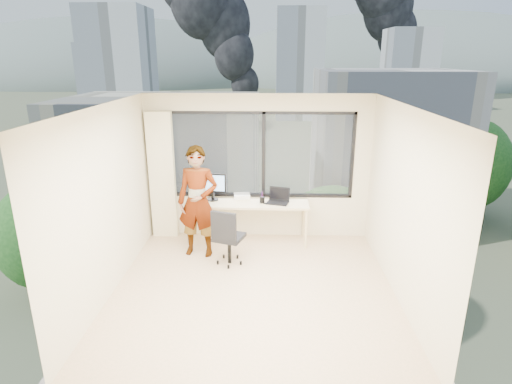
{
  "coord_description": "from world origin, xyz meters",
  "views": [
    {
      "loc": [
        0.23,
        -5.32,
        3.19
      ],
      "look_at": [
        0.0,
        1.0,
        1.15
      ],
      "focal_mm": 29.47,
      "sensor_mm": 36.0,
      "label": 1
    }
  ],
  "objects_px": {
    "desk": "(257,222)",
    "chair": "(229,235)",
    "handbag": "(282,194)",
    "monitor": "(212,187)",
    "game_console": "(242,196)",
    "laptop": "(278,197)",
    "person": "(198,202)"
  },
  "relations": [
    {
      "from": "desk",
      "to": "chair",
      "type": "distance_m",
      "value": 0.96
    },
    {
      "from": "desk",
      "to": "chair",
      "type": "relative_size",
      "value": 1.87
    },
    {
      "from": "chair",
      "to": "handbag",
      "type": "distance_m",
      "value": 1.41
    },
    {
      "from": "desk",
      "to": "monitor",
      "type": "distance_m",
      "value": 1.02
    },
    {
      "from": "handbag",
      "to": "game_console",
      "type": "bearing_deg",
      "value": 164.04
    },
    {
      "from": "monitor",
      "to": "game_console",
      "type": "distance_m",
      "value": 0.57
    },
    {
      "from": "desk",
      "to": "laptop",
      "type": "height_order",
      "value": "laptop"
    },
    {
      "from": "game_console",
      "to": "laptop",
      "type": "relative_size",
      "value": 0.73
    },
    {
      "from": "person",
      "to": "handbag",
      "type": "relative_size",
      "value": 7.56
    },
    {
      "from": "desk",
      "to": "laptop",
      "type": "xyz_separation_m",
      "value": [
        0.36,
        -0.04,
        0.49
      ]
    },
    {
      "from": "person",
      "to": "monitor",
      "type": "xyz_separation_m",
      "value": [
        0.16,
        0.62,
        0.07
      ]
    },
    {
      "from": "handbag",
      "to": "person",
      "type": "bearing_deg",
      "value": -164.77
    },
    {
      "from": "desk",
      "to": "chair",
      "type": "bearing_deg",
      "value": -116.19
    },
    {
      "from": "handbag",
      "to": "chair",
      "type": "bearing_deg",
      "value": -141.56
    },
    {
      "from": "chair",
      "to": "monitor",
      "type": "xyz_separation_m",
      "value": [
        -0.38,
        0.95,
        0.52
      ]
    },
    {
      "from": "person",
      "to": "game_console",
      "type": "distance_m",
      "value": 1.03
    },
    {
      "from": "chair",
      "to": "person",
      "type": "xyz_separation_m",
      "value": [
        -0.53,
        0.32,
        0.45
      ]
    },
    {
      "from": "laptop",
      "to": "game_console",
      "type": "bearing_deg",
      "value": 171.21
    },
    {
      "from": "monitor",
      "to": "handbag",
      "type": "distance_m",
      "value": 1.25
    },
    {
      "from": "desk",
      "to": "laptop",
      "type": "bearing_deg",
      "value": -6.73
    },
    {
      "from": "chair",
      "to": "laptop",
      "type": "distance_m",
      "value": 1.19
    },
    {
      "from": "person",
      "to": "monitor",
      "type": "distance_m",
      "value": 0.65
    },
    {
      "from": "desk",
      "to": "laptop",
      "type": "relative_size",
      "value": 4.64
    },
    {
      "from": "chair",
      "to": "laptop",
      "type": "bearing_deg",
      "value": 64.59
    },
    {
      "from": "monitor",
      "to": "game_console",
      "type": "relative_size",
      "value": 1.76
    },
    {
      "from": "game_console",
      "to": "laptop",
      "type": "bearing_deg",
      "value": -31.37
    },
    {
      "from": "laptop",
      "to": "handbag",
      "type": "xyz_separation_m",
      "value": [
        0.08,
        0.24,
        -0.02
      ]
    },
    {
      "from": "person",
      "to": "handbag",
      "type": "height_order",
      "value": "person"
    },
    {
      "from": "game_console",
      "to": "laptop",
      "type": "height_order",
      "value": "laptop"
    },
    {
      "from": "person",
      "to": "game_console",
      "type": "relative_size",
      "value": 6.54
    },
    {
      "from": "chair",
      "to": "laptop",
      "type": "height_order",
      "value": "laptop"
    },
    {
      "from": "person",
      "to": "laptop",
      "type": "xyz_separation_m",
      "value": [
        1.31,
        0.49,
        -0.06
      ]
    }
  ]
}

